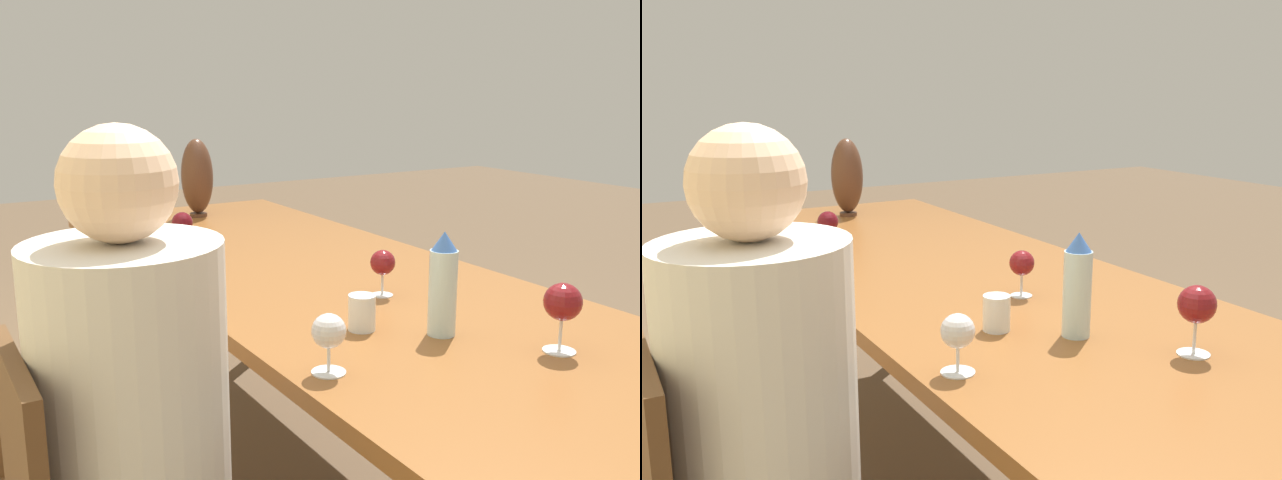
% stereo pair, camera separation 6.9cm
% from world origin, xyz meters
% --- Properties ---
extents(dining_table, '(3.17, 0.92, 0.76)m').
position_xyz_m(dining_table, '(0.00, 0.00, 0.70)').
color(dining_table, brown).
rests_on(dining_table, ground_plane).
extents(water_bottle, '(0.06, 0.06, 0.24)m').
position_xyz_m(water_bottle, '(-0.34, 0.04, 0.88)').
color(water_bottle, '#ADCCD6').
rests_on(water_bottle, dining_table).
extents(water_tumbler, '(0.06, 0.06, 0.08)m').
position_xyz_m(water_tumbler, '(-0.22, 0.18, 0.80)').
color(water_tumbler, silver).
rests_on(water_tumbler, dining_table).
extents(vase, '(0.13, 0.13, 0.33)m').
position_xyz_m(vase, '(1.32, -0.02, 0.93)').
color(vase, '#4C2D1E').
rests_on(vase, dining_table).
extents(wine_glass_0, '(0.07, 0.07, 0.13)m').
position_xyz_m(wine_glass_0, '(0.75, 0.26, 0.86)').
color(wine_glass_0, silver).
rests_on(wine_glass_0, dining_table).
extents(wine_glass_1, '(0.07, 0.07, 0.13)m').
position_xyz_m(wine_glass_1, '(-0.02, -0.02, 0.85)').
color(wine_glass_1, silver).
rests_on(wine_glass_1, dining_table).
extents(wine_glass_2, '(0.07, 0.07, 0.12)m').
position_xyz_m(wine_glass_2, '(-0.39, 0.38, 0.85)').
color(wine_glass_2, silver).
rests_on(wine_glass_2, dining_table).
extents(wine_glass_3, '(0.08, 0.08, 0.15)m').
position_xyz_m(wine_glass_3, '(-0.55, -0.11, 0.87)').
color(wine_glass_3, silver).
rests_on(wine_glass_3, dining_table).
extents(chair_far, '(0.44, 0.44, 0.86)m').
position_xyz_m(chair_far, '(0.32, 0.80, 0.47)').
color(chair_far, brown).
rests_on(chair_far, ground_plane).
extents(person_near, '(0.37, 0.37, 1.26)m').
position_xyz_m(person_near, '(-0.26, 0.72, 0.67)').
color(person_near, '#2D2D38').
rests_on(person_near, ground_plane).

